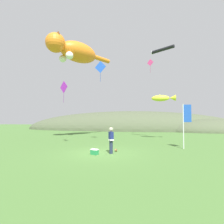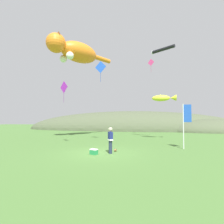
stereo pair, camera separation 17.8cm
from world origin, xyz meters
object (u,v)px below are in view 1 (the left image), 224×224
(festival_banner_pole, at_px, (185,120))
(kite_fish_windsock, at_px, (163,98))
(kite_tube_streamer, at_px, (162,50))
(kite_diamond_violet, at_px, (64,87))
(kite_spool, at_px, (116,150))
(kite_diamond_blue, at_px, (100,67))
(picnic_cooler, at_px, (95,152))
(festival_attendant, at_px, (111,140))
(kite_diamond_pink, at_px, (150,63))
(kite_giant_cat, at_px, (74,51))

(festival_banner_pole, height_order, kite_fish_windsock, kite_fish_windsock)
(kite_fish_windsock, bearing_deg, kite_tube_streamer, -98.41)
(kite_fish_windsock, bearing_deg, kite_diamond_violet, -148.39)
(kite_spool, distance_m, kite_tube_streamer, 13.18)
(kite_fish_windsock, relative_size, kite_tube_streamer, 1.11)
(kite_diamond_blue, bearing_deg, picnic_cooler, -80.23)
(kite_spool, distance_m, picnic_cooler, 1.77)
(kite_fish_windsock, relative_size, kite_diamond_violet, 1.33)
(festival_attendant, distance_m, kite_fish_windsock, 10.84)
(kite_diamond_pink, bearing_deg, festival_attendant, -105.19)
(picnic_cooler, distance_m, kite_fish_windsock, 11.99)
(picnic_cooler, bearing_deg, kite_spool, 44.57)
(picnic_cooler, xyz_separation_m, kite_diamond_blue, (-1.00, 5.83, 7.48))
(kite_spool, xyz_separation_m, kite_diamond_pink, (3.08, 11.44, 9.94))
(kite_tube_streamer, bearing_deg, kite_diamond_blue, -156.58)
(picnic_cooler, xyz_separation_m, kite_fish_windsock, (5.60, 9.54, 4.62))
(picnic_cooler, height_order, kite_fish_windsock, kite_fish_windsock)
(festival_attendant, xyz_separation_m, kite_tube_streamer, (4.43, 8.14, 9.22))
(kite_spool, xyz_separation_m, kite_tube_streamer, (4.21, 7.39, 10.07))
(picnic_cooler, distance_m, kite_diamond_pink, 16.65)
(festival_banner_pole, xyz_separation_m, kite_diamond_violet, (-10.50, 0.35, 2.97))
(festival_attendant, xyz_separation_m, kite_diamond_violet, (-4.98, 3.17, 4.34))
(festival_attendant, bearing_deg, festival_banner_pole, 27.09)
(kite_fish_windsock, xyz_separation_m, kite_diamond_blue, (-6.60, -3.71, 2.86))
(festival_banner_pole, xyz_separation_m, kite_fish_windsock, (-0.95, 6.23, 2.48))
(picnic_cooler, xyz_separation_m, kite_diamond_pink, (4.34, 12.68, 9.87))
(kite_spool, bearing_deg, kite_fish_windsock, 62.39)
(kite_giant_cat, bearing_deg, kite_diamond_blue, -35.09)
(kite_diamond_blue, bearing_deg, festival_banner_pole, -18.42)
(kite_diamond_violet, bearing_deg, kite_spool, -24.95)
(kite_diamond_blue, bearing_deg, kite_giant_cat, 144.91)
(kite_spool, distance_m, kite_diamond_blue, 9.12)
(festival_banner_pole, bearing_deg, kite_giant_cat, 155.28)
(festival_banner_pole, height_order, kite_diamond_pink, kite_diamond_pink)
(festival_attendant, bearing_deg, kite_diamond_pink, 74.81)
(festival_banner_pole, relative_size, kite_tube_streamer, 1.45)
(kite_spool, relative_size, kite_diamond_blue, 0.10)
(kite_tube_streamer, bearing_deg, picnic_cooler, -122.35)
(kite_giant_cat, bearing_deg, kite_tube_streamer, 0.07)
(kite_giant_cat, bearing_deg, kite_fish_windsock, 5.00)
(picnic_cooler, bearing_deg, kite_tube_streamer, 57.65)
(festival_banner_pole, relative_size, kite_giant_cat, 0.44)
(picnic_cooler, relative_size, festival_banner_pole, 0.16)
(festival_attendant, xyz_separation_m, kite_giant_cat, (-6.00, 8.13, 9.73))
(festival_attendant, height_order, kite_giant_cat, kite_giant_cat)
(festival_attendant, relative_size, kite_diamond_pink, 0.95)
(kite_tube_streamer, xyz_separation_m, kite_diamond_violet, (-9.41, -4.96, -4.88))
(festival_attendant, xyz_separation_m, picnic_cooler, (-1.03, -0.49, -0.77))
(festival_attendant, relative_size, kite_diamond_blue, 0.82)
(kite_giant_cat, height_order, kite_diamond_blue, kite_giant_cat)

